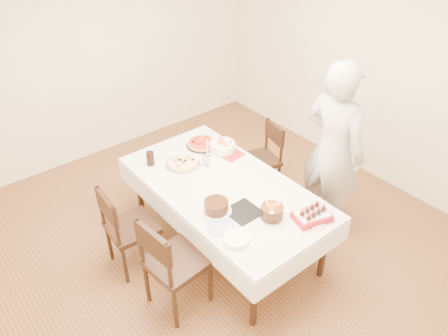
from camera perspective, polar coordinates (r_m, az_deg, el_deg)
floor at (r=4.71m, az=0.26°, el=-9.52°), size 5.00×5.00×0.00m
wall_back at (r=5.87m, az=-15.86°, el=14.18°), size 4.50×0.04×2.70m
wall_right at (r=5.46m, az=19.33°, el=12.03°), size 0.04×5.00×2.70m
dining_table at (r=4.45m, az=0.00°, el=-6.15°), size 1.70×2.38×0.75m
chair_right_savory at (r=5.15m, az=4.64°, el=1.05°), size 0.54×0.54×0.87m
chair_left_savory at (r=4.27m, az=-11.97°, el=-7.59°), size 0.51×0.51×0.93m
chair_left_dessert at (r=3.84m, az=-6.19°, el=-12.09°), size 0.56×0.56×1.00m
person at (r=4.50m, az=14.02°, el=2.23°), size 0.50×0.72×1.90m
pizza_white at (r=4.51m, az=-5.42°, el=0.67°), size 0.44×0.44×0.04m
pizza_pepperoni at (r=4.82m, az=-2.89°, el=3.21°), size 0.41×0.41×0.04m
red_placemat at (r=4.67m, az=0.89°, el=1.79°), size 0.26×0.26×0.01m
pasta_bowl at (r=4.70m, az=-0.23°, el=2.83°), size 0.36×0.36×0.09m
taper_candle at (r=4.52m, az=-2.15°, el=2.42°), size 0.07×0.07×0.25m
shaker_pair at (r=4.46m, az=-2.18°, el=0.88°), size 0.12×0.12×0.11m
cola_glass at (r=4.53m, az=-9.60°, el=1.24°), size 0.08×0.08×0.15m
layer_cake at (r=3.88m, az=-1.03°, el=-5.06°), size 0.34×0.34×0.11m
cake_board at (r=3.91m, az=2.55°, el=-5.75°), size 0.28×0.28×0.01m
birthday_cake at (r=3.81m, az=6.32°, el=-5.33°), size 0.26×0.26×0.18m
strawberry_box at (r=3.89m, az=11.44°, el=-6.12°), size 0.36×0.29×0.08m
box_lid at (r=3.95m, az=11.76°, el=-6.10°), size 0.40×0.34×0.03m
plate_stack at (r=3.62m, az=1.60°, el=-9.31°), size 0.26×0.26×0.05m
china_plate at (r=3.76m, az=-0.45°, el=-7.62°), size 0.28×0.28×0.01m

